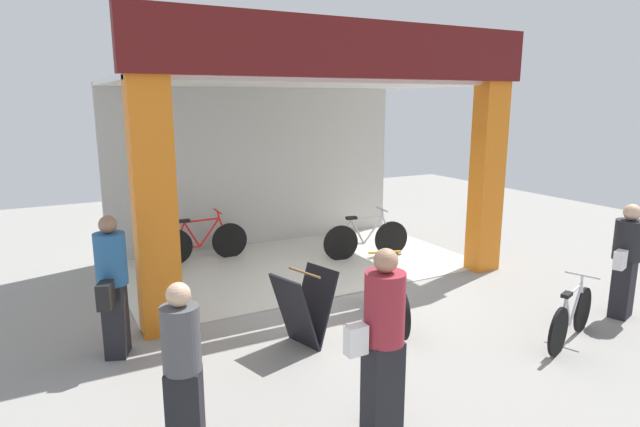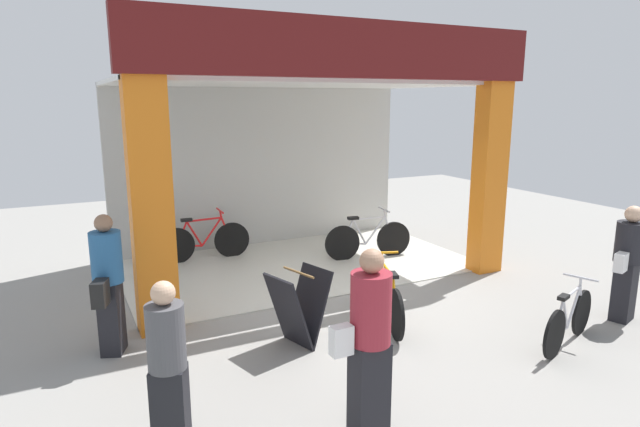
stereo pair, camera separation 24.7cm
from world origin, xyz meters
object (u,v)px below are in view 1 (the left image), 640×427
at_px(pedestrian_2, 183,373).
at_px(bicycle_parked_1, 390,297).
at_px(pedestrian_0, 626,259).
at_px(bicycle_inside_1, 366,239).
at_px(bicycle_parked_0, 571,318).
at_px(bicycle_inside_0, 202,242).
at_px(pedestrian_3, 112,285).
at_px(pedestrian_1, 383,340).
at_px(sandwich_board_sign, 304,308).

bearing_deg(pedestrian_2, bicycle_parked_1, 25.75).
relative_size(bicycle_parked_1, pedestrian_0, 0.99).
distance_m(bicycle_inside_1, bicycle_parked_0, 4.33).
bearing_deg(pedestrian_2, bicycle_parked_0, -0.55).
distance_m(bicycle_inside_0, bicycle_parked_1, 4.28).
bearing_deg(pedestrian_3, pedestrian_2, -83.82).
height_order(bicycle_parked_0, pedestrian_0, pedestrian_0).
distance_m(bicycle_parked_1, pedestrian_1, 2.61).
distance_m(bicycle_inside_0, sandwich_board_sign, 4.07).
bearing_deg(pedestrian_2, pedestrian_3, 96.18).
height_order(bicycle_parked_0, bicycle_parked_1, bicycle_parked_1).
xyz_separation_m(bicycle_parked_1, pedestrian_1, (-1.55, -2.03, 0.56)).
xyz_separation_m(bicycle_parked_1, pedestrian_0, (3.00, -1.38, 0.48)).
relative_size(bicycle_inside_0, bicycle_parked_1, 1.08).
height_order(bicycle_parked_1, pedestrian_0, pedestrian_0).
bearing_deg(bicycle_inside_0, pedestrian_1, -90.69).
height_order(sandwich_board_sign, pedestrian_0, pedestrian_0).
height_order(bicycle_parked_1, pedestrian_1, pedestrian_1).
bearing_deg(bicycle_parked_1, pedestrian_2, -154.25).
bearing_deg(sandwich_board_sign, bicycle_inside_1, 45.61).
distance_m(sandwich_board_sign, pedestrian_2, 2.41).
distance_m(sandwich_board_sign, pedestrian_0, 4.56).
bearing_deg(pedestrian_0, sandwich_board_sign, 163.03).
height_order(sandwich_board_sign, pedestrian_2, pedestrian_2).
relative_size(bicycle_inside_0, pedestrian_1, 0.98).
xyz_separation_m(bicycle_parked_0, pedestrian_1, (-3.19, -0.43, 0.60)).
bearing_deg(bicycle_parked_1, pedestrian_1, -127.30).
distance_m(bicycle_inside_0, pedestrian_0, 7.02).
bearing_deg(bicycle_inside_0, bicycle_parked_0, -60.94).
bearing_deg(bicycle_inside_0, bicycle_inside_1, -24.29).
height_order(bicycle_inside_0, pedestrian_0, pedestrian_0).
bearing_deg(bicycle_parked_0, pedestrian_3, 155.38).
xyz_separation_m(bicycle_inside_0, pedestrian_1, (-0.07, -6.04, 0.55)).
bearing_deg(pedestrian_1, pedestrian_3, 124.58).
bearing_deg(pedestrian_3, bicycle_parked_1, -12.13).
height_order(pedestrian_1, pedestrian_2, pedestrian_1).
bearing_deg(bicycle_parked_0, pedestrian_0, 8.89).
bearing_deg(pedestrian_0, pedestrian_2, -178.47).
bearing_deg(pedestrian_0, bicycle_inside_0, 129.67).
distance_m(bicycle_parked_0, pedestrian_0, 1.47).
height_order(bicycle_inside_1, pedestrian_3, pedestrian_3).
height_order(bicycle_inside_1, sandwich_board_sign, sandwich_board_sign).
bearing_deg(bicycle_inside_1, bicycle_inside_0, 155.71).
relative_size(sandwich_board_sign, pedestrian_3, 0.56).
bearing_deg(sandwich_board_sign, bicycle_parked_1, 2.43).
relative_size(pedestrian_1, pedestrian_3, 1.03).
distance_m(bicycle_inside_1, pedestrian_3, 5.25).
distance_m(pedestrian_1, pedestrian_3, 3.37).
bearing_deg(pedestrian_2, bicycle_inside_0, 72.67).
xyz_separation_m(bicycle_parked_1, pedestrian_2, (-3.21, -1.55, 0.44)).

